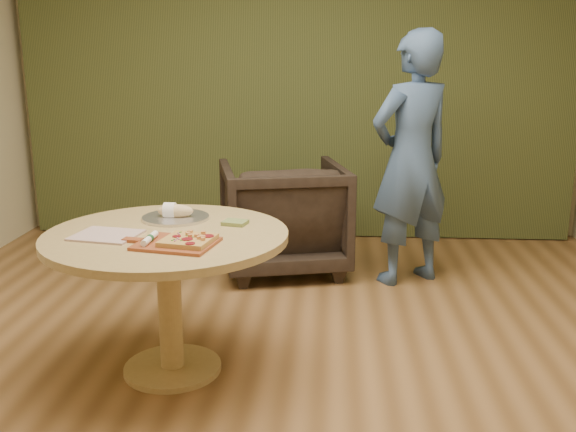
# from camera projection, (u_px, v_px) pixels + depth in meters

# --- Properties ---
(room_shell) EXTENTS (5.04, 6.04, 2.84)m
(room_shell) POSITION_uv_depth(u_px,v_px,m) (261.00, 104.00, 2.74)
(room_shell) COLOR olive
(room_shell) RESTS_ON ground
(curtain) EXTENTS (4.80, 0.14, 2.78)m
(curtain) POSITION_uv_depth(u_px,v_px,m) (298.00, 78.00, 5.55)
(curtain) COLOR #353E1C
(curtain) RESTS_ON ground
(pedestal_table) EXTENTS (1.21, 1.21, 0.75)m
(pedestal_table) POSITION_uv_depth(u_px,v_px,m) (168.00, 259.00, 3.20)
(pedestal_table) COLOR tan
(pedestal_table) RESTS_ON ground
(pizza_paddle) EXTENTS (0.47, 0.34, 0.01)m
(pizza_paddle) POSITION_uv_depth(u_px,v_px,m) (174.00, 244.00, 2.95)
(pizza_paddle) COLOR brown
(pizza_paddle) RESTS_ON pedestal_table
(flatbread_pizza) EXTENTS (0.26, 0.26, 0.04)m
(flatbread_pizza) POSITION_uv_depth(u_px,v_px,m) (188.00, 240.00, 2.94)
(flatbread_pizza) COLOR tan
(flatbread_pizza) RESTS_ON pizza_paddle
(cutlery_roll) EXTENTS (0.04, 0.20, 0.03)m
(cutlery_roll) POSITION_uv_depth(u_px,v_px,m) (150.00, 238.00, 2.96)
(cutlery_roll) COLOR white
(cutlery_roll) RESTS_ON pizza_paddle
(newspaper) EXTENTS (0.34, 0.30, 0.01)m
(newspaper) POSITION_uv_depth(u_px,v_px,m) (106.00, 235.00, 3.10)
(newspaper) COLOR silver
(newspaper) RESTS_ON pedestal_table
(serving_tray) EXTENTS (0.36, 0.36, 0.02)m
(serving_tray) POSITION_uv_depth(u_px,v_px,m) (176.00, 218.00, 3.42)
(serving_tray) COLOR silver
(serving_tray) RESTS_ON pedestal_table
(bread_roll) EXTENTS (0.19, 0.09, 0.09)m
(bread_roll) POSITION_uv_depth(u_px,v_px,m) (174.00, 211.00, 3.42)
(bread_roll) COLOR beige
(bread_roll) RESTS_ON serving_tray
(green_packet) EXTENTS (0.14, 0.13, 0.02)m
(green_packet) POSITION_uv_depth(u_px,v_px,m) (235.00, 223.00, 3.31)
(green_packet) COLOR #576A30
(green_packet) RESTS_ON pedestal_table
(armchair) EXTENTS (1.06, 1.01, 0.92)m
(armchair) POSITION_uv_depth(u_px,v_px,m) (283.00, 211.00, 4.82)
(armchair) COLOR black
(armchair) RESTS_ON ground
(person_standing) EXTENTS (0.77, 0.70, 1.77)m
(person_standing) POSITION_uv_depth(u_px,v_px,m) (411.00, 160.00, 4.48)
(person_standing) COLOR #3D5881
(person_standing) RESTS_ON ground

